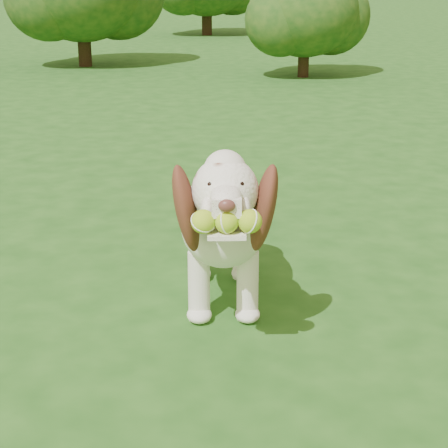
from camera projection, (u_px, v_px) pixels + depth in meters
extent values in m
plane|color=#1D4C15|center=(252.00, 327.00, 2.95)|extent=(80.00, 80.00, 0.00)
ellipsoid|color=white|center=(222.00, 215.00, 3.11)|extent=(0.38, 0.66, 0.34)
ellipsoid|color=white|center=(223.00, 225.00, 2.87)|extent=(0.35, 0.35, 0.33)
ellipsoid|color=white|center=(221.00, 202.00, 3.32)|extent=(0.32, 0.32, 0.30)
cylinder|color=white|center=(224.00, 214.00, 2.72)|extent=(0.19, 0.27, 0.26)
sphere|color=white|center=(225.00, 191.00, 2.56)|extent=(0.25, 0.25, 0.23)
sphere|color=white|center=(225.00, 171.00, 2.56)|extent=(0.16, 0.16, 0.15)
cube|color=white|center=(226.00, 203.00, 2.44)|extent=(0.11, 0.14, 0.06)
ellipsoid|color=#592D28|center=(227.00, 206.00, 2.37)|extent=(0.06, 0.04, 0.04)
cube|color=white|center=(226.00, 231.00, 2.46)|extent=(0.14, 0.15, 0.02)
ellipsoid|color=brown|center=(186.00, 209.00, 2.59)|extent=(0.14, 0.22, 0.36)
ellipsoid|color=brown|center=(264.00, 208.00, 2.60)|extent=(0.14, 0.23, 0.36)
cylinder|color=white|center=(220.00, 185.00, 3.44)|extent=(0.07, 0.17, 0.13)
cylinder|color=white|center=(199.00, 286.00, 2.97)|extent=(0.09, 0.09, 0.29)
cylinder|color=white|center=(248.00, 286.00, 2.97)|extent=(0.09, 0.09, 0.29)
cylinder|color=white|center=(200.00, 248.00, 3.37)|extent=(0.09, 0.09, 0.29)
cylinder|color=white|center=(242.00, 248.00, 3.38)|extent=(0.09, 0.09, 0.29)
sphere|color=#BAE325|center=(203.00, 222.00, 2.40)|extent=(0.09, 0.09, 0.08)
sphere|color=#BAE325|center=(227.00, 221.00, 2.41)|extent=(0.09, 0.09, 0.08)
sphere|color=#BAE325|center=(250.00, 221.00, 2.41)|extent=(0.09, 0.09, 0.08)
cylinder|color=#382314|center=(84.00, 45.00, 10.71)|extent=(0.19, 0.19, 0.61)
cylinder|color=#382314|center=(304.00, 59.00, 9.66)|extent=(0.14, 0.14, 0.45)
ellipsoid|color=#144114|center=(305.00, 11.00, 9.47)|extent=(1.36, 1.36, 1.16)
cylinder|color=#382314|center=(207.00, 18.00, 15.72)|extent=(0.21, 0.21, 0.68)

